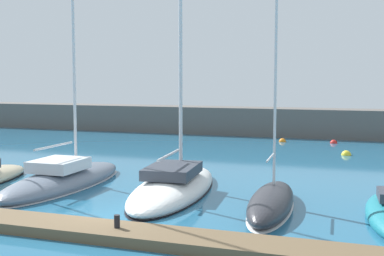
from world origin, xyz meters
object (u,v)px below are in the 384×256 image
sailboat_white_third (174,185)px  mooring_buoy_yellow (346,155)px  sailboat_charcoal_fourth (271,201)px  mooring_buoy_orange (282,142)px  mooring_buoy_red (334,143)px  dock_bollard (117,221)px  sailboat_slate_second (64,178)px

sailboat_white_third → mooring_buoy_yellow: size_ratio=27.58×
sailboat_charcoal_fourth → mooring_buoy_orange: 23.46m
mooring_buoy_red → dock_bollard: (-4.92, -29.13, 0.59)m
sailboat_charcoal_fourth → dock_bollard: 6.92m
sailboat_slate_second → dock_bollard: bearing=-136.9°
sailboat_charcoal_fourth → mooring_buoy_yellow: 17.07m
sailboat_white_third → sailboat_charcoal_fourth: sailboat_white_third is taller
mooring_buoy_yellow → dock_bollard: bearing=-105.6°
sailboat_charcoal_fourth → mooring_buoy_red: (0.73, 23.63, -0.36)m
sailboat_slate_second → sailboat_charcoal_fourth: 10.80m
mooring_buoy_orange → mooring_buoy_red: bearing=5.9°
mooring_buoy_red → sailboat_white_third: bearing=-104.5°
mooring_buoy_orange → mooring_buoy_yellow: 8.35m
mooring_buoy_red → mooring_buoy_yellow: 6.82m
dock_bollard → sailboat_white_third: bearing=95.9°
mooring_buoy_orange → sailboat_white_third: bearing=-93.9°
dock_bollard → sailboat_charcoal_fourth: bearing=52.8°
sailboat_slate_second → sailboat_white_third: bearing=-87.2°
sailboat_charcoal_fourth → dock_bollard: bearing=139.1°
sailboat_white_third → mooring_buoy_red: (5.66, 21.97, -0.36)m
sailboat_slate_second → sailboat_charcoal_fourth: size_ratio=1.48×
sailboat_charcoal_fourth → mooring_buoy_yellow: bearing=-10.6°
mooring_buoy_red → dock_bollard: bearing=-99.6°
dock_bollard → sailboat_slate_second: bearing=133.8°
sailboat_white_third → dock_bollard: sailboat_white_third is taller
sailboat_slate_second → mooring_buoy_yellow: bearing=-40.0°
sailboat_charcoal_fourth → mooring_buoy_orange: bearing=4.8°
sailboat_white_third → sailboat_charcoal_fourth: size_ratio=1.27×
sailboat_white_third → mooring_buoy_red: bearing=-20.5°
sailboat_white_third → mooring_buoy_red: sailboat_white_third is taller
mooring_buoy_orange → mooring_buoy_red: size_ratio=1.02×
sailboat_slate_second → dock_bollard: 9.44m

